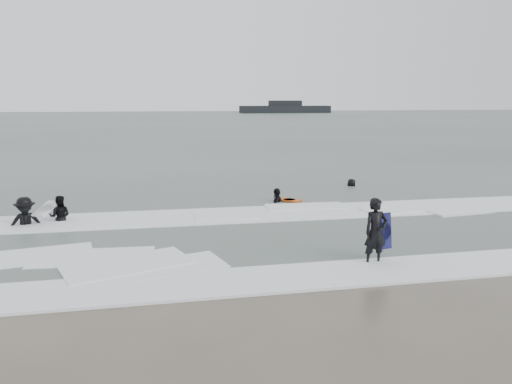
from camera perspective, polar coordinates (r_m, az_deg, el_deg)
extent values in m
plane|color=brown|center=(12.87, 4.15, -8.89)|extent=(320.00, 320.00, 0.00)
plane|color=#47544C|center=(91.87, -8.73, 7.88)|extent=(320.00, 320.00, 0.00)
imported|color=black|center=(13.62, 13.36, -8.04)|extent=(0.71, 0.51, 1.80)
imported|color=black|center=(18.91, -21.45, -3.25)|extent=(0.75, 0.59, 1.51)
imported|color=black|center=(18.68, -24.79, -3.66)|extent=(1.37, 1.01, 1.89)
imported|color=black|center=(20.94, 2.43, -1.21)|extent=(0.89, 1.11, 1.77)
imported|color=black|center=(25.03, 10.86, 0.56)|extent=(0.89, 0.88, 1.56)
cube|color=white|center=(12.32, 4.87, -9.65)|extent=(30.03, 2.32, 0.07)
cube|color=white|center=(18.49, -0.57, -2.65)|extent=(30.00, 2.60, 0.09)
cube|color=black|center=(150.27, 3.35, 9.41)|extent=(26.93, 4.81, 2.12)
cube|color=black|center=(150.24, 3.36, 10.11)|extent=(9.62, 2.89, 1.54)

